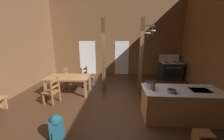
% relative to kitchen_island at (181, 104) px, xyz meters
% --- Properties ---
extents(ground_plane, '(8.59, 9.22, 0.10)m').
position_rel_kitchen_island_xyz_m(ground_plane, '(-2.07, 0.40, -0.49)').
color(ground_plane, '#422819').
extents(wall_back, '(8.59, 0.14, 4.67)m').
position_rel_kitchen_island_xyz_m(wall_back, '(-2.07, 4.68, 1.89)').
color(wall_back, brown).
rests_on(wall_back, ground_plane).
extents(glazed_door_back_left, '(1.00, 0.01, 2.05)m').
position_rel_kitchen_island_xyz_m(glazed_door_back_left, '(-3.82, 4.60, 0.58)').
color(glazed_door_back_left, white).
rests_on(glazed_door_back_left, ground_plane).
extents(glazed_panel_back_right, '(0.84, 0.01, 2.05)m').
position_rel_kitchen_island_xyz_m(glazed_panel_back_right, '(-1.68, 4.60, 0.58)').
color(glazed_panel_back_right, white).
rests_on(glazed_panel_back_right, ground_plane).
extents(kitchen_island, '(2.17, 0.97, 0.88)m').
position_rel_kitchen_island_xyz_m(kitchen_island, '(0.00, 0.00, 0.00)').
color(kitchen_island, '#9E7044').
rests_on(kitchen_island, ground_plane).
extents(stove_range, '(1.17, 0.86, 1.32)m').
position_rel_kitchen_island_xyz_m(stove_range, '(1.06, 3.89, 0.04)').
color(stove_range, black).
rests_on(stove_range, ground_plane).
extents(support_post_with_pot_rack, '(0.55, 0.26, 3.02)m').
position_rel_kitchen_island_xyz_m(support_post_with_pot_rack, '(-0.92, 1.66, 1.18)').
color(support_post_with_pot_rack, brown).
rests_on(support_post_with_pot_rack, ground_plane).
extents(support_post_center, '(0.14, 0.14, 3.02)m').
position_rel_kitchen_island_xyz_m(support_post_center, '(-2.45, 1.81, 1.07)').
color(support_post_center, brown).
rests_on(support_post_center, ground_plane).
extents(step_stool, '(0.36, 0.28, 0.30)m').
position_rel_kitchen_island_xyz_m(step_stool, '(0.10, -1.00, -0.26)').
color(step_stool, brown).
rests_on(step_stool, ground_plane).
extents(dining_table, '(1.72, 0.94, 0.74)m').
position_rel_kitchen_island_xyz_m(dining_table, '(-3.87, 1.49, 0.21)').
color(dining_table, '#9E7044').
rests_on(dining_table, ground_plane).
extents(ladderback_chair_near_window, '(0.47, 0.47, 0.95)m').
position_rel_kitchen_island_xyz_m(ladderback_chair_near_window, '(-4.16, 2.30, 0.01)').
color(ladderback_chair_near_window, brown).
rests_on(ladderback_chair_near_window, ground_plane).
extents(ladderback_chair_by_post, '(0.53, 0.53, 0.95)m').
position_rel_kitchen_island_xyz_m(ladderback_chair_by_post, '(-4.13, 0.62, 0.01)').
color(ladderback_chair_by_post, brown).
rests_on(ladderback_chair_by_post, ground_plane).
extents(ladderback_chair_at_table_end, '(0.57, 0.57, 0.95)m').
position_rel_kitchen_island_xyz_m(ladderback_chair_at_table_end, '(-3.33, 2.32, 0.01)').
color(ladderback_chair_at_table_end, brown).
rests_on(ladderback_chair_at_table_end, ground_plane).
extents(backpack, '(0.39, 0.38, 0.60)m').
position_rel_kitchen_island_xyz_m(backpack, '(-3.21, -1.02, -0.13)').
color(backpack, '#194756').
rests_on(backpack, ground_plane).
extents(stockpot_on_counter, '(0.35, 0.28, 0.20)m').
position_rel_kitchen_island_xyz_m(stockpot_on_counter, '(-0.90, 0.07, 0.54)').
color(stockpot_on_counter, silver).
rests_on(stockpot_on_counter, kitchen_island).
extents(mixing_bowl_on_counter, '(0.24, 0.24, 0.08)m').
position_rel_kitchen_island_xyz_m(mixing_bowl_on_counter, '(-0.38, -0.22, 0.48)').
color(mixing_bowl_on_counter, slate).
rests_on(mixing_bowl_on_counter, kitchen_island).
extents(bottle_tall_on_counter, '(0.07, 0.07, 0.32)m').
position_rel_kitchen_island_xyz_m(bottle_tall_on_counter, '(-0.83, -0.14, 0.57)').
color(bottle_tall_on_counter, '#56331E').
rests_on(bottle_tall_on_counter, kitchen_island).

